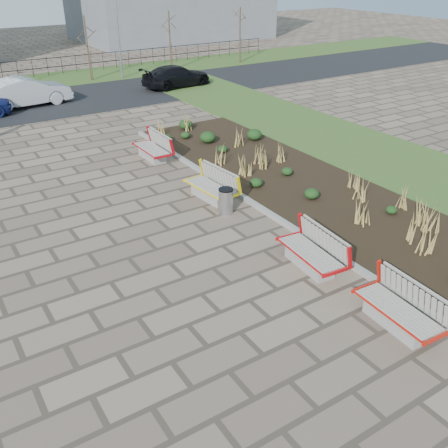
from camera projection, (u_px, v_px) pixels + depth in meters
ground at (240, 333)px, 10.82m from camera, size 120.00×120.00×0.00m
planting_bed at (307, 189)px, 17.49m from camera, size 4.50×18.00×0.10m
planting_curb at (253, 204)px, 16.37m from camera, size 0.16×18.00×0.15m
grass_verge_near at (398, 163)px, 19.77m from camera, size 5.00×38.00×0.04m
road at (13, 108)px, 27.18m from camera, size 80.00×7.00×0.02m
bench_a at (398, 308)px, 10.78m from camera, size 1.03×2.15×1.00m
bench_b at (310, 251)px, 12.90m from camera, size 1.08×2.17×1.00m
bench_c at (210, 185)px, 16.63m from camera, size 1.10×2.18×1.00m
bench_d at (151, 147)px, 20.01m from camera, size 0.91×2.10×1.00m
litter_bin at (226, 201)px, 15.74m from camera, size 0.46×0.46×0.82m
car_silver at (26, 92)px, 27.15m from camera, size 4.80×2.08×1.54m
car_black at (177, 76)px, 31.36m from camera, size 4.71×2.34×1.32m
tree_d at (88, 49)px, 32.43m from camera, size 1.40×1.40×4.00m
tree_e at (170, 41)px, 35.29m from camera, size 1.40×1.40×4.00m
tree_f at (240, 35)px, 38.14m from camera, size 1.40×1.40×4.00m
lamp_east at (118, 31)px, 32.54m from camera, size 0.24×0.60×6.00m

